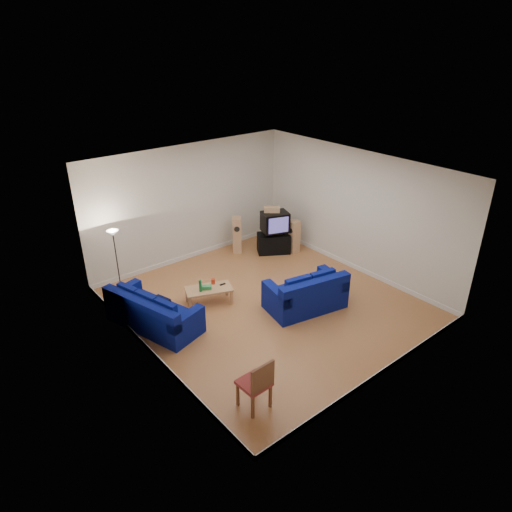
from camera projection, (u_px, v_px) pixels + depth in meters
room at (267, 244)px, 10.06m from camera, size 6.01×6.51×3.21m
sofa_three_seat at (152, 315)px, 9.78m from camera, size 1.47×2.29×0.82m
sofa_loveseat at (306, 296)px, 10.43m from camera, size 1.92×1.31×0.88m
coffee_table at (209, 290)px, 10.64m from camera, size 1.19×0.89×0.39m
bottle at (200, 286)px, 10.43m from camera, size 0.08×0.08×0.29m
tissue_box at (207, 287)px, 10.56m from camera, size 0.25×0.22×0.09m
red_canister at (213, 281)px, 10.78m from camera, size 0.12×0.12×0.13m
remote at (223, 284)px, 10.77m from camera, size 0.15×0.06×0.02m
tv_stand at (274, 243)px, 13.15m from camera, size 1.05×0.92×0.56m
av_receiver at (275, 232)px, 13.05m from camera, size 0.61×0.60×0.11m
television at (275, 222)px, 12.83m from camera, size 0.86×0.75×0.56m
centre_speaker at (272, 210)px, 12.71m from camera, size 0.45×0.42×0.15m
speaker_left at (237, 235)px, 13.05m from camera, size 0.38×0.40×1.06m
speaker_right at (294, 237)px, 13.06m from camera, size 0.30×0.23×0.96m
floor_lamp at (114, 242)px, 10.66m from camera, size 0.28×0.28×1.63m
dining_chair at (257, 383)px, 7.51m from camera, size 0.49×0.49×1.00m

